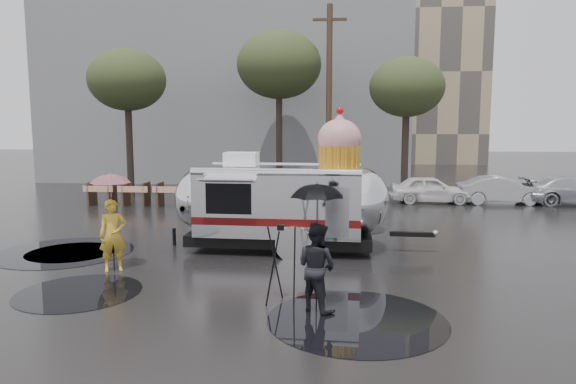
# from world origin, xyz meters

# --- Properties ---
(ground) EXTENTS (120.00, 120.00, 0.00)m
(ground) POSITION_xyz_m (0.00, 0.00, 0.00)
(ground) COLOR black
(ground) RESTS_ON ground
(puddles) EXTENTS (10.98, 10.38, 0.01)m
(puddles) POSITION_xyz_m (-1.35, 0.60, 0.01)
(puddles) COLOR black
(puddles) RESTS_ON ground
(grey_building) EXTENTS (22.00, 12.00, 13.00)m
(grey_building) POSITION_xyz_m (-4.00, 24.00, 6.50)
(grey_building) COLOR slate
(grey_building) RESTS_ON ground
(utility_pole) EXTENTS (1.60, 0.28, 9.00)m
(utility_pole) POSITION_xyz_m (2.50, 14.00, 4.62)
(utility_pole) COLOR #473323
(utility_pole) RESTS_ON ground
(tree_left) EXTENTS (3.64, 3.64, 6.95)m
(tree_left) POSITION_xyz_m (-7.00, 13.00, 5.48)
(tree_left) COLOR #382D26
(tree_left) RESTS_ON ground
(tree_mid) EXTENTS (4.20, 4.20, 8.03)m
(tree_mid) POSITION_xyz_m (0.00, 15.00, 6.34)
(tree_mid) COLOR #382D26
(tree_mid) RESTS_ON ground
(tree_right) EXTENTS (3.36, 3.36, 6.42)m
(tree_right) POSITION_xyz_m (6.00, 13.00, 5.06)
(tree_right) COLOR #382D26
(tree_right) RESTS_ON ground
(barricade_row) EXTENTS (4.30, 0.80, 1.00)m
(barricade_row) POSITION_xyz_m (-5.55, 9.96, 0.52)
(barricade_row) COLOR #473323
(barricade_row) RESTS_ON ground
(parked_cars) EXTENTS (13.20, 1.90, 1.50)m
(parked_cars) POSITION_xyz_m (11.78, 12.00, 0.72)
(parked_cars) COLOR silver
(parked_cars) RESTS_ON ground
(airstream_trailer) EXTENTS (7.32, 2.83, 3.94)m
(airstream_trailer) POSITION_xyz_m (1.48, 2.93, 1.38)
(airstream_trailer) COLOR silver
(airstream_trailer) RESTS_ON ground
(person_left) EXTENTS (0.72, 0.63, 1.68)m
(person_left) POSITION_xyz_m (-2.26, 0.40, 0.84)
(person_left) COLOR gold
(person_left) RESTS_ON ground
(umbrella_pink) EXTENTS (1.10, 1.10, 2.30)m
(umbrella_pink) POSITION_xyz_m (-2.26, 0.40, 1.93)
(umbrella_pink) COLOR pink
(umbrella_pink) RESTS_ON ground
(person_right) EXTENTS (0.89, 0.82, 1.63)m
(person_right) POSITION_xyz_m (2.55, -1.76, 0.82)
(person_right) COLOR black
(person_right) RESTS_ON ground
(umbrella_black) EXTENTS (1.21, 1.21, 2.37)m
(umbrella_black) POSITION_xyz_m (2.55, -1.76, 1.96)
(umbrella_black) COLOR black
(umbrella_black) RESTS_ON ground
(tripod) EXTENTS (0.56, 0.64, 1.54)m
(tripod) POSITION_xyz_m (1.86, -1.45, 0.91)
(tripod) COLOR black
(tripod) RESTS_ON ground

